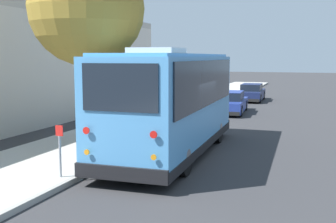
% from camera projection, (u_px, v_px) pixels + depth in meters
% --- Properties ---
extents(ground_plane, '(160.00, 160.00, 0.00)m').
position_uv_depth(ground_plane, '(179.00, 156.00, 14.17)').
color(ground_plane, '#333335').
extents(sidewalk_slab, '(80.00, 3.96, 0.15)m').
position_uv_depth(sidewalk_slab, '(83.00, 146.00, 15.42)').
color(sidewalk_slab, '#B2AFA8').
rests_on(sidewalk_slab, ground).
extents(curb_strip, '(80.00, 0.14, 0.15)m').
position_uv_depth(curb_strip, '(134.00, 150.00, 14.73)').
color(curb_strip, '#9D9A94').
rests_on(curb_strip, ground).
extents(shuttle_bus, '(8.67, 2.97, 3.58)m').
position_uv_depth(shuttle_bus, '(172.00, 98.00, 14.14)').
color(shuttle_bus, '#4C93D1').
rests_on(shuttle_bus, ground).
extents(parked_sedan_blue, '(4.71, 2.04, 1.29)m').
position_uv_depth(parked_sedan_blue, '(230.00, 103.00, 24.95)').
color(parked_sedan_blue, navy).
rests_on(parked_sedan_blue, ground).
extents(parked_sedan_navy, '(4.69, 1.83, 1.29)m').
position_uv_depth(parked_sedan_navy, '(252.00, 93.00, 31.86)').
color(parked_sedan_navy, '#19234C').
rests_on(parked_sedan_navy, ground).
extents(street_tree, '(3.77, 3.77, 7.19)m').
position_uv_depth(street_tree, '(88.00, 1.00, 13.66)').
color(street_tree, brown).
rests_on(street_tree, sidewalk_slab).
extents(sign_post_near, '(0.06, 0.22, 1.39)m').
position_uv_depth(sign_post_near, '(60.00, 151.00, 11.07)').
color(sign_post_near, gray).
rests_on(sign_post_near, sidewalk_slab).
extents(sign_post_far, '(0.06, 0.22, 1.40)m').
position_uv_depth(sign_post_far, '(85.00, 141.00, 12.27)').
color(sign_post_far, gray).
rests_on(sign_post_far, sidewalk_slab).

